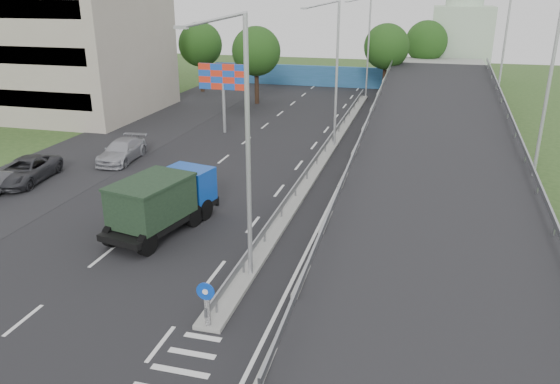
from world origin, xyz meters
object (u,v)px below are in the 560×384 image
(lamp_post_near, at_px, (243,138))
(billboard, at_px, (223,81))
(dump_truck, at_px, (163,200))
(parked_car_c, at_px, (25,170))
(lamp_post_mid, at_px, (334,67))
(parked_car_d, at_px, (122,151))
(church, at_px, (461,38))
(lamp_post_far, at_px, (367,42))
(sign_bollard, at_px, (207,304))

(lamp_post_near, xyz_separation_m, billboard, (-9.11, 22.00, -1.62))
(dump_truck, height_order, parked_car_c, dump_truck)
(lamp_post_mid, xyz_separation_m, dump_truck, (-5.25, -16.64, -4.26))
(parked_car_d, bearing_deg, church, 55.91)
(lamp_post_near, xyz_separation_m, lamp_post_far, (0.00, 40.00, 0.00))
(lamp_post_far, xyz_separation_m, church, (9.89, 14.00, -0.50))
(lamp_post_far, relative_size, billboard, 1.83)
(sign_bollard, relative_size, parked_car_c, 0.32)
(church, distance_m, parked_car_c, 53.55)
(dump_truck, relative_size, parked_car_d, 1.37)
(sign_bollard, bearing_deg, parked_car_d, 127.77)
(lamp_post_near, bearing_deg, lamp_post_far, 90.00)
(lamp_post_mid, xyz_separation_m, parked_car_d, (-13.11, -7.05, -5.10))
(lamp_post_far, height_order, billboard, lamp_post_far)
(dump_truck, xyz_separation_m, parked_car_d, (-7.86, 9.59, -0.84))
(parked_car_c, bearing_deg, lamp_post_far, 55.84)
(lamp_post_near, height_order, parked_car_c, lamp_post_near)
(parked_car_c, bearing_deg, parked_car_d, 50.43)
(lamp_post_near, distance_m, dump_truck, 7.55)
(lamp_post_mid, xyz_separation_m, parked_car_c, (-16.49, -12.38, -5.09))
(church, xyz_separation_m, parked_car_c, (-26.38, -46.38, -4.59))
(sign_bollard, bearing_deg, lamp_post_far, 89.86)
(sign_bollard, xyz_separation_m, dump_truck, (-5.14, 7.18, 0.51))
(sign_bollard, bearing_deg, lamp_post_mid, 89.74)
(lamp_post_mid, height_order, parked_car_c, lamp_post_mid)
(church, relative_size, parked_car_d, 2.83)
(church, relative_size, parked_car_c, 2.67)
(sign_bollard, distance_m, billboard, 27.53)
(lamp_post_mid, xyz_separation_m, lamp_post_far, (0.00, 20.00, 0.00))
(parked_car_c, bearing_deg, billboard, 55.65)
(sign_bollard, height_order, parked_car_c, sign_bollard)
(lamp_post_mid, distance_m, billboard, 9.47)
(lamp_post_near, relative_size, dump_truck, 1.51)
(lamp_post_far, distance_m, parked_car_c, 36.69)
(dump_truck, bearing_deg, parked_car_c, 171.14)
(lamp_post_near, bearing_deg, sign_bollard, -91.64)
(lamp_post_far, height_order, church, church)
(lamp_post_near, distance_m, billboard, 23.87)
(lamp_post_far, relative_size, parked_car_d, 2.07)
(sign_bollard, xyz_separation_m, parked_car_d, (-13.00, 16.78, -0.33))
(lamp_post_mid, relative_size, billboard, 1.83)
(lamp_post_mid, relative_size, parked_car_c, 1.95)
(lamp_post_mid, height_order, dump_truck, lamp_post_mid)
(church, xyz_separation_m, billboard, (-19.00, -32.00, -1.12))
(church, distance_m, billboard, 37.23)
(lamp_post_far, distance_m, church, 17.15)
(lamp_post_far, xyz_separation_m, parked_car_c, (-16.49, -32.38, -5.09))
(lamp_post_mid, xyz_separation_m, church, (9.89, 34.00, -0.50))
(sign_bollard, bearing_deg, church, 80.19)
(billboard, distance_m, parked_car_c, 16.53)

